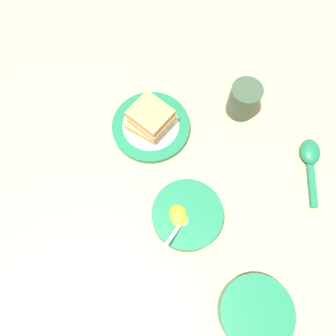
{
  "coord_description": "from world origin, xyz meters",
  "views": [
    {
      "loc": [
        -0.19,
        0.13,
        0.7
      ],
      "look_at": [
        0.06,
        0.11,
        0.02
      ],
      "focal_mm": 35.0,
      "sensor_mm": 36.0,
      "label": 1
    }
  ],
  "objects_px": {
    "egg_bowl": "(187,215)",
    "soup_spoon": "(310,158)",
    "toast_plate": "(151,127)",
    "toast_sandwich": "(150,118)",
    "drinking_cup": "(244,99)",
    "congee_bowl": "(256,312)"
  },
  "relations": [
    {
      "from": "toast_sandwich",
      "to": "congee_bowl",
      "type": "relative_size",
      "value": 0.87
    },
    {
      "from": "toast_plate",
      "to": "drinking_cup",
      "type": "relative_size",
      "value": 2.18
    },
    {
      "from": "soup_spoon",
      "to": "drinking_cup",
      "type": "height_order",
      "value": "drinking_cup"
    },
    {
      "from": "toast_sandwich",
      "to": "drinking_cup",
      "type": "bearing_deg",
      "value": -81.51
    },
    {
      "from": "toast_sandwich",
      "to": "toast_plate",
      "type": "bearing_deg",
      "value": 176.43
    },
    {
      "from": "egg_bowl",
      "to": "toast_plate",
      "type": "distance_m",
      "value": 0.23
    },
    {
      "from": "egg_bowl",
      "to": "drinking_cup",
      "type": "xyz_separation_m",
      "value": [
        0.25,
        -0.16,
        0.02
      ]
    },
    {
      "from": "egg_bowl",
      "to": "soup_spoon",
      "type": "height_order",
      "value": "egg_bowl"
    },
    {
      "from": "egg_bowl",
      "to": "drinking_cup",
      "type": "relative_size",
      "value": 1.77
    },
    {
      "from": "congee_bowl",
      "to": "drinking_cup",
      "type": "relative_size",
      "value": 1.66
    },
    {
      "from": "soup_spoon",
      "to": "congee_bowl",
      "type": "distance_m",
      "value": 0.35
    },
    {
      "from": "congee_bowl",
      "to": "toast_sandwich",
      "type": "bearing_deg",
      "value": 22.65
    },
    {
      "from": "soup_spoon",
      "to": "toast_sandwich",
      "type": "bearing_deg",
      "value": 72.56
    },
    {
      "from": "congee_bowl",
      "to": "drinking_cup",
      "type": "distance_m",
      "value": 0.45
    },
    {
      "from": "egg_bowl",
      "to": "toast_plate",
      "type": "relative_size",
      "value": 0.81
    },
    {
      "from": "toast_plate",
      "to": "egg_bowl",
      "type": "bearing_deg",
      "value": -164.13
    },
    {
      "from": "congee_bowl",
      "to": "soup_spoon",
      "type": "bearing_deg",
      "value": -30.5
    },
    {
      "from": "egg_bowl",
      "to": "drinking_cup",
      "type": "height_order",
      "value": "drinking_cup"
    },
    {
      "from": "toast_plate",
      "to": "soup_spoon",
      "type": "height_order",
      "value": "soup_spoon"
    },
    {
      "from": "drinking_cup",
      "to": "egg_bowl",
      "type": "bearing_deg",
      "value": 148.51
    },
    {
      "from": "egg_bowl",
      "to": "soup_spoon",
      "type": "xyz_separation_m",
      "value": [
        0.11,
        -0.29,
        -0.01
      ]
    },
    {
      "from": "soup_spoon",
      "to": "congee_bowl",
      "type": "xyz_separation_m",
      "value": [
        -0.31,
        0.18,
        0.01
      ]
    }
  ]
}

